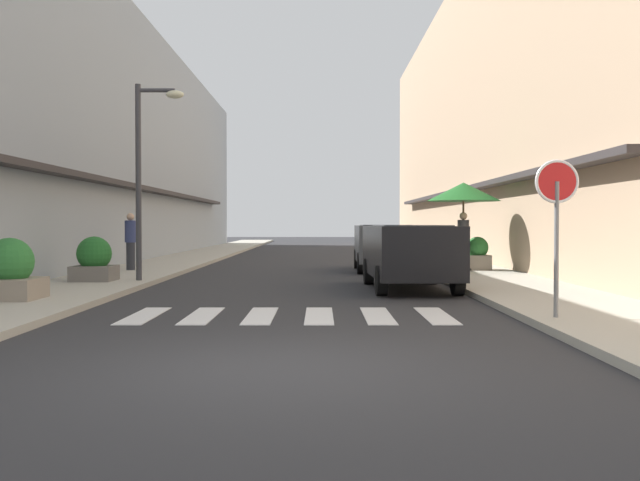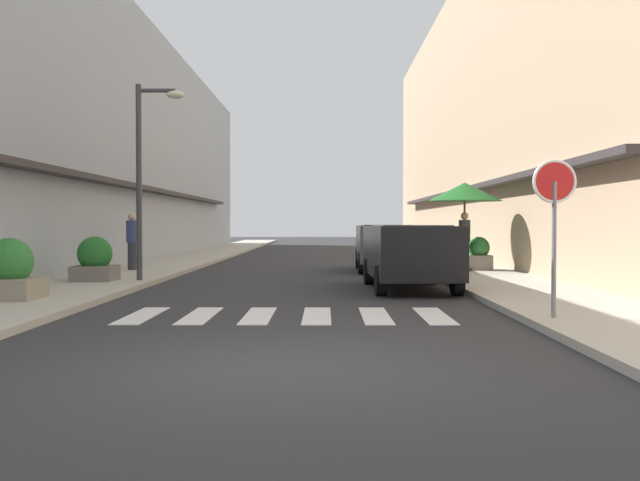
{
  "view_description": "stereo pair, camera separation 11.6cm",
  "coord_description": "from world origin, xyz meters",
  "px_view_note": "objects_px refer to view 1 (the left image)",
  "views": [
    {
      "loc": [
        0.49,
        -7.43,
        1.5
      ],
      "look_at": [
        0.47,
        12.1,
        1.05
      ],
      "focal_mm": 40.61,
      "sensor_mm": 36.0,
      "label": 1
    },
    {
      "loc": [
        0.61,
        -7.43,
        1.5
      ],
      "look_at": [
        0.47,
        12.1,
        1.05
      ],
      "focal_mm": 40.61,
      "sensor_mm": 36.0,
      "label": 2
    }
  ],
  "objects_px": {
    "parked_car_mid": "(385,242)",
    "cafe_umbrella": "(464,192)",
    "parked_car_near": "(410,249)",
    "planter_corner": "(10,272)",
    "round_street_sign": "(558,197)",
    "street_lamp": "(147,159)",
    "pedestrian_walking_near": "(131,240)",
    "pedestrian_walking_far": "(464,240)",
    "planter_midblock": "(95,261)",
    "planter_far": "(478,254)"
  },
  "relations": [
    {
      "from": "parked_car_mid",
      "to": "cafe_umbrella",
      "type": "distance_m",
      "value": 3.03
    },
    {
      "from": "parked_car_near",
      "to": "planter_corner",
      "type": "bearing_deg",
      "value": -157.43
    },
    {
      "from": "round_street_sign",
      "to": "street_lamp",
      "type": "height_order",
      "value": "street_lamp"
    },
    {
      "from": "pedestrian_walking_near",
      "to": "pedestrian_walking_far",
      "type": "distance_m",
      "value": 9.92
    },
    {
      "from": "round_street_sign",
      "to": "planter_midblock",
      "type": "xyz_separation_m",
      "value": [
        -8.97,
        6.86,
        -1.29
      ]
    },
    {
      "from": "round_street_sign",
      "to": "street_lamp",
      "type": "distance_m",
      "value": 10.49
    },
    {
      "from": "round_street_sign",
      "to": "planter_midblock",
      "type": "distance_m",
      "value": 11.36
    },
    {
      "from": "round_street_sign",
      "to": "pedestrian_walking_far",
      "type": "distance_m",
      "value": 10.87
    },
    {
      "from": "parked_car_near",
      "to": "pedestrian_walking_far",
      "type": "xyz_separation_m",
      "value": [
        2.22,
        5.03,
        0.11
      ]
    },
    {
      "from": "parked_car_near",
      "to": "planter_corner",
      "type": "relative_size",
      "value": 4.0
    },
    {
      "from": "planter_midblock",
      "to": "planter_far",
      "type": "bearing_deg",
      "value": 22.2
    },
    {
      "from": "parked_car_near",
      "to": "cafe_umbrella",
      "type": "xyz_separation_m",
      "value": [
        2.21,
        4.99,
        1.51
      ]
    },
    {
      "from": "planter_far",
      "to": "parked_car_near",
      "type": "bearing_deg",
      "value": -117.16
    },
    {
      "from": "round_street_sign",
      "to": "pedestrian_walking_near",
      "type": "relative_size",
      "value": 1.37
    },
    {
      "from": "planter_midblock",
      "to": "pedestrian_walking_near",
      "type": "relative_size",
      "value": 0.63
    },
    {
      "from": "pedestrian_walking_near",
      "to": "pedestrian_walking_far",
      "type": "bearing_deg",
      "value": -149.21
    },
    {
      "from": "parked_car_mid",
      "to": "pedestrian_walking_near",
      "type": "relative_size",
      "value": 2.39
    },
    {
      "from": "parked_car_near",
      "to": "cafe_umbrella",
      "type": "height_order",
      "value": "cafe_umbrella"
    },
    {
      "from": "planter_corner",
      "to": "planter_far",
      "type": "height_order",
      "value": "planter_corner"
    },
    {
      "from": "parked_car_near",
      "to": "pedestrian_walking_near",
      "type": "height_order",
      "value": "pedestrian_walking_near"
    },
    {
      "from": "cafe_umbrella",
      "to": "planter_far",
      "type": "bearing_deg",
      "value": 28.28
    },
    {
      "from": "parked_car_mid",
      "to": "pedestrian_walking_far",
      "type": "relative_size",
      "value": 2.36
    },
    {
      "from": "parked_car_near",
      "to": "round_street_sign",
      "type": "xyz_separation_m",
      "value": [
        1.45,
        -5.78,
        0.97
      ]
    },
    {
      "from": "parked_car_mid",
      "to": "planter_corner",
      "type": "xyz_separation_m",
      "value": [
        -7.72,
        -9.62,
        -0.31
      ]
    },
    {
      "from": "planter_corner",
      "to": "pedestrian_walking_near",
      "type": "distance_m",
      "value": 8.38
    },
    {
      "from": "round_street_sign",
      "to": "planter_midblock",
      "type": "relative_size",
      "value": 2.16
    },
    {
      "from": "cafe_umbrella",
      "to": "pedestrian_walking_far",
      "type": "distance_m",
      "value": 1.4
    },
    {
      "from": "planter_corner",
      "to": "pedestrian_walking_near",
      "type": "relative_size",
      "value": 0.66
    },
    {
      "from": "parked_car_near",
      "to": "street_lamp",
      "type": "xyz_separation_m",
      "value": [
        -6.26,
        1.23,
        2.16
      ]
    },
    {
      "from": "parked_car_near",
      "to": "planter_corner",
      "type": "xyz_separation_m",
      "value": [
        -7.72,
        -3.21,
        -0.31
      ]
    },
    {
      "from": "pedestrian_walking_far",
      "to": "cafe_umbrella",
      "type": "bearing_deg",
      "value": 18.97
    },
    {
      "from": "pedestrian_walking_far",
      "to": "parked_car_near",
      "type": "bearing_deg",
      "value": 7.68
    },
    {
      "from": "street_lamp",
      "to": "planter_midblock",
      "type": "relative_size",
      "value": 4.45
    },
    {
      "from": "parked_car_mid",
      "to": "cafe_umbrella",
      "type": "relative_size",
      "value": 1.56
    },
    {
      "from": "round_street_sign",
      "to": "cafe_umbrella",
      "type": "relative_size",
      "value": 0.89
    },
    {
      "from": "parked_car_mid",
      "to": "round_street_sign",
      "type": "distance_m",
      "value": 12.32
    },
    {
      "from": "planter_far",
      "to": "pedestrian_walking_near",
      "type": "bearing_deg",
      "value": -179.5
    },
    {
      "from": "round_street_sign",
      "to": "pedestrian_walking_far",
      "type": "relative_size",
      "value": 1.35
    },
    {
      "from": "planter_corner",
      "to": "pedestrian_walking_far",
      "type": "xyz_separation_m",
      "value": [
        9.94,
        8.23,
        0.42
      ]
    },
    {
      "from": "planter_corner",
      "to": "planter_far",
      "type": "relative_size",
      "value": 1.13
    },
    {
      "from": "street_lamp",
      "to": "round_street_sign",
      "type": "bearing_deg",
      "value": -42.26
    },
    {
      "from": "planter_corner",
      "to": "pedestrian_walking_near",
      "type": "xyz_separation_m",
      "value": [
        0.02,
        8.37,
        0.41
      ]
    },
    {
      "from": "planter_midblock",
      "to": "planter_far",
      "type": "relative_size",
      "value": 1.08
    },
    {
      "from": "planter_far",
      "to": "planter_corner",
      "type": "bearing_deg",
      "value": -140.92
    },
    {
      "from": "cafe_umbrella",
      "to": "planter_midblock",
      "type": "bearing_deg",
      "value": -158.12
    },
    {
      "from": "parked_car_mid",
      "to": "pedestrian_walking_far",
      "type": "bearing_deg",
      "value": -31.99
    },
    {
      "from": "round_street_sign",
      "to": "planter_corner",
      "type": "relative_size",
      "value": 2.07
    },
    {
      "from": "cafe_umbrella",
      "to": "parked_car_near",
      "type": "bearing_deg",
      "value": -113.92
    },
    {
      "from": "street_lamp",
      "to": "pedestrian_walking_near",
      "type": "distance_m",
      "value": 4.66
    },
    {
      "from": "planter_corner",
      "to": "pedestrian_walking_near",
      "type": "bearing_deg",
      "value": 89.84
    }
  ]
}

